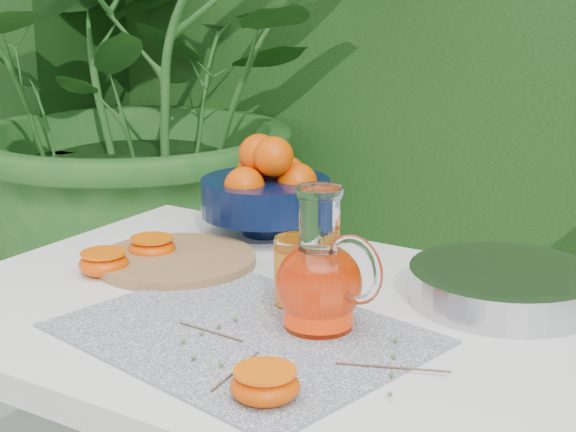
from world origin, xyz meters
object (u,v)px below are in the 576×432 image
Objects in this scene: saute_pan at (507,284)px; juice_pitcher at (320,280)px; white_table at (281,361)px; fruit_bowl at (267,188)px; cutting_board at (176,261)px.

juice_pitcher is at bearing -127.47° from saute_pan.
saute_pan is (0.26, 0.19, 0.11)m from white_table.
fruit_bowl is 1.36× the size of juice_pitcher.
juice_pitcher reaches higher than cutting_board.
white_table is 0.34m from saute_pan.
white_table is 0.18m from juice_pitcher.
white_table is at bearing -15.17° from cutting_board.
juice_pitcher is 0.40× the size of saute_pan.
cutting_board is 0.54× the size of saute_pan.
juice_pitcher is (0.30, -0.33, -0.01)m from fruit_bowl.
cutting_board is at bearing -96.09° from fruit_bowl.
fruit_bowl reaches higher than white_table.
cutting_board is at bearing 164.83° from white_table.
fruit_bowl is 0.45m from juice_pitcher.
saute_pan is at bearing -12.14° from fruit_bowl.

